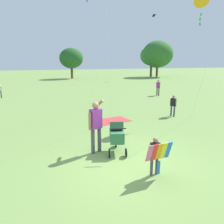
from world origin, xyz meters
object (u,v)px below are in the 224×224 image
(kite_green_novelty, at_px, (202,1))
(picnic_blanket, at_px, (113,120))
(stroller, at_px, (117,134))
(child_with_butterfly_kite, at_px, (156,153))
(person_adult_flyer, at_px, (96,122))
(person_couple_left, at_px, (173,104))
(person_sitting_far, at_px, (158,86))

(kite_green_novelty, relative_size, picnic_blanket, 3.89)
(kite_green_novelty, bearing_deg, stroller, -149.16)
(child_with_butterfly_kite, distance_m, picnic_blanket, 5.37)
(child_with_butterfly_kite, distance_m, stroller, 1.78)
(child_with_butterfly_kite, relative_size, person_adult_flyer, 0.60)
(child_with_butterfly_kite, distance_m, person_couple_left, 6.44)
(child_with_butterfly_kite, bearing_deg, person_sitting_far, 60.85)
(stroller, distance_m, kite_green_novelty, 7.97)
(stroller, xyz_separation_m, kite_green_novelty, (5.29, 3.16, 5.06))
(stroller, height_order, picnic_blanket, stroller)
(person_adult_flyer, xyz_separation_m, person_sitting_far, (7.55, 9.63, -0.25))
(person_adult_flyer, bearing_deg, stroller, -15.26)
(person_couple_left, height_order, picnic_blanket, person_couple_left)
(stroller, bearing_deg, child_with_butterfly_kite, -74.29)
(picnic_blanket, bearing_deg, stroller, -105.54)
(stroller, bearing_deg, person_couple_left, 38.90)
(stroller, relative_size, picnic_blanket, 0.72)
(stroller, bearing_deg, person_sitting_far, 54.85)
(kite_green_novelty, distance_m, person_couple_left, 5.11)
(person_sitting_far, bearing_deg, child_with_butterfly_kite, -119.15)
(child_with_butterfly_kite, xyz_separation_m, kite_green_novelty, (4.81, 4.87, 5.03))
(person_sitting_far, xyz_separation_m, picnic_blanket, (-5.90, -6.21, -0.76))
(person_sitting_far, height_order, person_couple_left, person_sitting_far)
(child_with_butterfly_kite, xyz_separation_m, picnic_blanket, (0.52, 5.31, -0.63))
(person_sitting_far, bearing_deg, person_couple_left, -112.32)
(child_with_butterfly_kite, height_order, picnic_blanket, child_with_butterfly_kite)
(person_adult_flyer, bearing_deg, person_sitting_far, 51.88)
(person_sitting_far, relative_size, person_couple_left, 1.15)
(person_adult_flyer, distance_m, stroller, 0.79)
(stroller, bearing_deg, person_adult_flyer, 164.74)
(child_with_butterfly_kite, xyz_separation_m, person_adult_flyer, (-1.13, 1.89, 0.38))
(person_adult_flyer, height_order, kite_green_novelty, kite_green_novelty)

